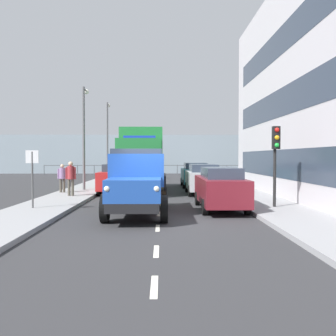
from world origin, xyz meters
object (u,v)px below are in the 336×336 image
object	(u,v)px
truck_vintage_blue	(137,184)
car_maroon_kerbside_near	(220,188)
car_silver_kerbside_1	(203,179)
pedestrian_by_lamp	(62,176)
car_red_oppositeside_0	(117,178)
street_sign	(32,169)
lamp_post_promenade	(84,128)
car_teal_kerbside_2	(195,174)
lorry_cargo_green	(142,158)
pedestrian_couple_b	(71,176)
lamp_post_far	(108,134)
traffic_light_near	(276,149)

from	to	relation	value
truck_vintage_blue	car_maroon_kerbside_near	xyz separation A→B (m)	(-3.26, -1.59, -0.28)
car_silver_kerbside_1	pedestrian_by_lamp	world-z (taller)	pedestrian_by_lamp
truck_vintage_blue	car_red_oppositeside_0	distance (m)	8.58
car_silver_kerbside_1	car_maroon_kerbside_near	bearing A→B (deg)	90.00
street_sign	lamp_post_promenade	bearing A→B (deg)	-92.26
car_teal_kerbside_2	car_silver_kerbside_1	bearing A→B (deg)	90.00
pedestrian_by_lamp	street_sign	xyz separation A→B (m)	(-0.54, 6.36, 0.61)
car_red_oppositeside_0	pedestrian_by_lamp	size ratio (longest dim) A/B	2.66
lorry_cargo_green	street_sign	size ratio (longest dim) A/B	3.65
lorry_cargo_green	street_sign	world-z (taller)	lorry_cargo_green
car_silver_kerbside_1	pedestrian_couple_b	bearing A→B (deg)	17.00
car_teal_kerbside_2	lamp_post_far	size ratio (longest dim) A/B	0.60
car_maroon_kerbside_near	car_teal_kerbside_2	size ratio (longest dim) A/B	1.12
pedestrian_by_lamp	street_sign	size ratio (longest dim) A/B	0.70
car_maroon_kerbside_near	lamp_post_far	world-z (taller)	lamp_post_far
car_silver_kerbside_1	lamp_post_far	world-z (taller)	lamp_post_far
lorry_cargo_green	lamp_post_promenade	distance (m)	3.97
lorry_cargo_green	truck_vintage_blue	bearing A→B (deg)	91.87
pedestrian_by_lamp	lamp_post_far	size ratio (longest dim) A/B	0.23
car_silver_kerbside_1	traffic_light_near	xyz separation A→B (m)	(-2.15, 6.57, 1.58)
car_maroon_kerbside_near	lamp_post_promenade	xyz separation A→B (m)	(7.09, -7.83, 2.99)
pedestrian_by_lamp	street_sign	world-z (taller)	street_sign
truck_vintage_blue	car_maroon_kerbside_near	size ratio (longest dim) A/B	1.24
pedestrian_couple_b	lamp_post_far	world-z (taller)	lamp_post_far
lamp_post_promenade	street_sign	distance (m)	8.52
lorry_cargo_green	lamp_post_far	xyz separation A→B (m)	(3.59, -9.92, 2.10)
lorry_cargo_green	lamp_post_promenade	size ratio (longest dim) A/B	1.31
car_maroon_kerbside_near	street_sign	size ratio (longest dim) A/B	2.02
pedestrian_couple_b	lamp_post_promenade	bearing A→B (deg)	-88.96
car_teal_kerbside_2	traffic_light_near	size ratio (longest dim) A/B	1.27
lorry_cargo_green	car_teal_kerbside_2	distance (m)	4.96
pedestrian_couple_b	street_sign	world-z (taller)	street_sign
car_red_oppositeside_0	pedestrian_couple_b	world-z (taller)	pedestrian_couple_b
car_red_oppositeside_0	pedestrian_by_lamp	distance (m)	3.09
car_red_oppositeside_0	lorry_cargo_green	bearing A→B (deg)	-135.30
truck_vintage_blue	pedestrian_by_lamp	size ratio (longest dim) A/B	3.57
lamp_post_far	lorry_cargo_green	bearing A→B (deg)	109.89
car_red_oppositeside_0	street_sign	size ratio (longest dim) A/B	1.87
car_silver_kerbside_1	traffic_light_near	bearing A→B (deg)	108.14
car_silver_kerbside_1	pedestrian_by_lamp	distance (m)	7.96
car_maroon_kerbside_near	lamp_post_promenade	size ratio (longest dim) A/B	0.73
lamp_post_far	pedestrian_by_lamp	bearing A→B (deg)	86.29
street_sign	pedestrian_by_lamp	bearing A→B (deg)	-85.19
lorry_cargo_green	traffic_light_near	bearing A→B (deg)	123.95
pedestrian_couple_b	lamp_post_promenade	world-z (taller)	lamp_post_promenade
traffic_light_near	lamp_post_promenade	distance (m)	12.39
truck_vintage_blue	traffic_light_near	distance (m)	5.71
pedestrian_by_lamp	car_teal_kerbside_2	bearing A→B (deg)	-145.52
car_maroon_kerbside_near	traffic_light_near	bearing A→B (deg)	171.96
car_silver_kerbside_1	lamp_post_far	xyz separation A→B (m)	(7.17, -11.86, 3.28)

